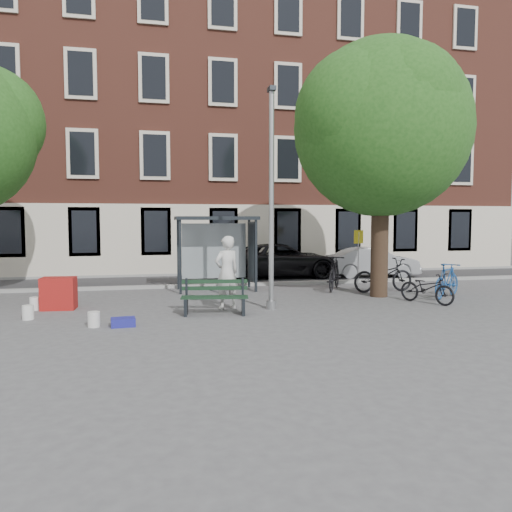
{
  "coord_description": "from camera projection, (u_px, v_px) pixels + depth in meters",
  "views": [
    {
      "loc": [
        -3.35,
        -13.44,
        2.48
      ],
      "look_at": [
        -0.15,
        1.33,
        1.4
      ],
      "focal_mm": 35.0,
      "sensor_mm": 36.0,
      "label": 1
    }
  ],
  "objects": [
    {
      "name": "ground",
      "position": [
        271.0,
        309.0,
        13.99
      ],
      "size": [
        90.0,
        90.0,
        0.0
      ],
      "primitive_type": "plane",
      "color": "#4C4C4F",
      "rests_on": "ground"
    },
    {
      "name": "road",
      "position": [
        231.0,
        280.0,
        20.81
      ],
      "size": [
        40.0,
        4.0,
        0.01
      ],
      "primitive_type": "cube",
      "color": "#28282B",
      "rests_on": "ground"
    },
    {
      "name": "curb_near",
      "position": [
        239.0,
        284.0,
        18.86
      ],
      "size": [
        40.0,
        0.25,
        0.12
      ],
      "primitive_type": "cube",
      "color": "gray",
      "rests_on": "ground"
    },
    {
      "name": "curb_far",
      "position": [
        224.0,
        274.0,
        22.76
      ],
      "size": [
        40.0,
        0.25,
        0.12
      ],
      "primitive_type": "cube",
      "color": "gray",
      "rests_on": "ground"
    },
    {
      "name": "building_row",
      "position": [
        212.0,
        134.0,
        26.16
      ],
      "size": [
        30.0,
        8.0,
        14.0
      ],
      "primitive_type": "cube",
      "color": "brown",
      "rests_on": "ground"
    },
    {
      "name": "lamppost",
      "position": [
        271.0,
        209.0,
        13.79
      ],
      "size": [
        0.28,
        0.35,
        6.11
      ],
      "color": "#9EA0A3",
      "rests_on": "ground"
    },
    {
      "name": "tree_right",
      "position": [
        384.0,
        121.0,
        15.79
      ],
      "size": [
        5.76,
        5.6,
        8.2
      ],
      "color": "black",
      "rests_on": "ground"
    },
    {
      "name": "bus_shelter",
      "position": [
        227.0,
        236.0,
        17.72
      ],
      "size": [
        2.85,
        1.45,
        2.62
      ],
      "color": "#1E2328",
      "rests_on": "ground"
    },
    {
      "name": "painter",
      "position": [
        227.0,
        272.0,
        14.01
      ],
      "size": [
        0.87,
        0.72,
        2.05
      ],
      "primitive_type": "imported",
      "rotation": [
        0.0,
        0.0,
        3.5
      ],
      "color": "silver",
      "rests_on": "ground"
    },
    {
      "name": "bench",
      "position": [
        215.0,
        299.0,
        13.15
      ],
      "size": [
        1.81,
        0.81,
        0.9
      ],
      "rotation": [
        0.0,
        0.0,
        -0.15
      ],
      "color": "#1E2328",
      "rests_on": "ground"
    },
    {
      "name": "bike_a",
      "position": [
        383.0,
        275.0,
        17.28
      ],
      "size": [
        2.27,
        0.92,
        1.17
      ],
      "primitive_type": "imported",
      "rotation": [
        0.0,
        0.0,
        1.64
      ],
      "color": "black",
      "rests_on": "ground"
    },
    {
      "name": "bike_b",
      "position": [
        447.0,
        280.0,
        15.97
      ],
      "size": [
        1.83,
        1.52,
        1.13
      ],
      "primitive_type": "imported",
      "rotation": [
        0.0,
        0.0,
        2.2
      ],
      "color": "navy",
      "rests_on": "ground"
    },
    {
      "name": "bike_c",
      "position": [
        427.0,
        288.0,
        14.91
      ],
      "size": [
        1.37,
        1.86,
        0.93
      ],
      "primitive_type": "imported",
      "rotation": [
        0.0,
        0.0,
        0.48
      ],
      "color": "black",
      "rests_on": "ground"
    },
    {
      "name": "bike_d",
      "position": [
        334.0,
        273.0,
        17.72
      ],
      "size": [
        1.52,
        2.06,
        1.23
      ],
      "primitive_type": "imported",
      "rotation": [
        0.0,
        0.0,
        2.62
      ],
      "color": "black",
      "rests_on": "ground"
    },
    {
      "name": "car_dark",
      "position": [
        282.0,
        260.0,
        21.8
      ],
      "size": [
        5.43,
        2.75,
        1.47
      ],
      "primitive_type": "imported",
      "rotation": [
        0.0,
        0.0,
        1.51
      ],
      "color": "black",
      "rests_on": "ground"
    },
    {
      "name": "car_silver",
      "position": [
        373.0,
        262.0,
        21.87
      ],
      "size": [
        4.09,
        1.86,
        1.3
      ],
      "primitive_type": "imported",
      "rotation": [
        0.0,
        0.0,
        1.45
      ],
      "color": "#95989C",
      "rests_on": "ground"
    },
    {
      "name": "red_stand",
      "position": [
        59.0,
        293.0,
        13.9
      ],
      "size": [
        0.94,
        0.67,
        0.9
      ],
      "primitive_type": "cube",
      "rotation": [
        0.0,
        0.0,
        -0.08
      ],
      "color": "maroon",
      "rests_on": "ground"
    },
    {
      "name": "blue_crate",
      "position": [
        123.0,
        322.0,
        11.68
      ],
      "size": [
        0.58,
        0.45,
        0.2
      ],
      "primitive_type": "cube",
      "rotation": [
        0.0,
        0.0,
        0.09
      ],
      "color": "navy",
      "rests_on": "ground"
    },
    {
      "name": "bucket_a",
      "position": [
        94.0,
        319.0,
        11.61
      ],
      "size": [
        0.31,
        0.31,
        0.36
      ],
      "primitive_type": "cylinder",
      "rotation": [
        0.0,
        0.0,
        -0.13
      ],
      "color": "silver",
      "rests_on": "ground"
    },
    {
      "name": "bucket_b",
      "position": [
        28.0,
        312.0,
        12.48
      ],
      "size": [
        0.37,
        0.37,
        0.36
      ],
      "primitive_type": "cylinder",
      "rotation": [
        0.0,
        0.0,
        0.42
      ],
      "color": "silver",
      "rests_on": "ground"
    },
    {
      "name": "bucket_c",
      "position": [
        35.0,
        304.0,
        13.8
      ],
      "size": [
        0.29,
        0.29,
        0.36
      ],
      "primitive_type": "cylinder",
      "rotation": [
        0.0,
        0.0,
        0.02
      ],
      "color": "white",
      "rests_on": "ground"
    },
    {
      "name": "notice_sign",
      "position": [
        358.0,
        245.0,
        18.04
      ],
      "size": [
        0.37,
        0.09,
        2.13
      ],
      "rotation": [
        0.0,
        0.0,
        0.14
      ],
      "color": "#9EA0A3",
      "rests_on": "ground"
    }
  ]
}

